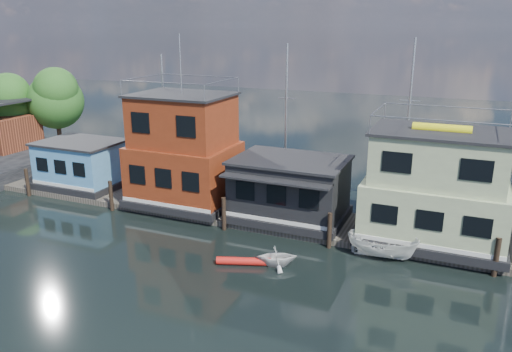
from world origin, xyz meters
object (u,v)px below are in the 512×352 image
at_px(houseboat_red, 184,152).
at_px(houseboat_dark, 290,189).
at_px(houseboat_green, 435,189).
at_px(houseboat_blue, 82,164).
at_px(red_kayak, 244,261).
at_px(motorboat, 382,246).
at_px(dinghy_white, 277,256).

height_order(houseboat_red, houseboat_dark, houseboat_red).
height_order(houseboat_dark, houseboat_green, houseboat_green).
xyz_separation_m(houseboat_blue, red_kayak, (17.25, -6.84, -1.98)).
relative_size(houseboat_blue, houseboat_red, 0.54).
bearing_deg(red_kayak, motorboat, 9.41).
height_order(houseboat_red, motorboat, houseboat_red).
bearing_deg(houseboat_green, red_kayak, -143.50).
bearing_deg(red_kayak, houseboat_dark, 68.51).
bearing_deg(red_kayak, houseboat_blue, 138.95).
relative_size(dinghy_white, motorboat, 0.55).
xyz_separation_m(houseboat_blue, dinghy_white, (18.98, -6.25, -1.62)).
relative_size(houseboat_red, houseboat_dark, 1.60).
xyz_separation_m(houseboat_blue, houseboat_red, (9.50, 0.00, 1.90)).
bearing_deg(houseboat_red, red_kayak, -41.45).
xyz_separation_m(houseboat_dark, motorboat, (6.66, -3.03, -1.64)).
xyz_separation_m(houseboat_red, houseboat_dark, (8.00, -0.02, -1.69)).
bearing_deg(motorboat, dinghy_white, 124.47).
bearing_deg(houseboat_dark, motorboat, -24.44).
relative_size(houseboat_blue, houseboat_dark, 0.86).
bearing_deg(houseboat_green, dinghy_white, -140.26).
xyz_separation_m(houseboat_green, motorboat, (-2.34, -3.04, -2.77)).
bearing_deg(houseboat_blue, motorboat, -7.18).
bearing_deg(houseboat_blue, houseboat_green, 0.00).
xyz_separation_m(houseboat_green, dinghy_white, (-7.52, -6.25, -2.96)).
bearing_deg(houseboat_red, dinghy_white, -33.40).
height_order(houseboat_blue, motorboat, houseboat_blue).
distance_m(houseboat_green, red_kayak, 11.98).
height_order(houseboat_red, red_kayak, houseboat_red).
relative_size(houseboat_dark, motorboat, 1.83).
distance_m(houseboat_blue, houseboat_red, 9.69).
xyz_separation_m(houseboat_dark, red_kayak, (-0.25, -6.83, -2.19)).
height_order(dinghy_white, motorboat, motorboat).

